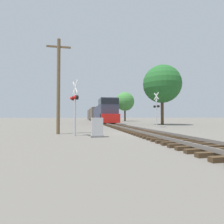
{
  "coord_description": "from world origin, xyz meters",
  "views": [
    {
      "loc": [
        -5.0,
        -13.12,
        1.31
      ],
      "look_at": [
        -0.84,
        8.91,
        1.91
      ],
      "focal_mm": 28.0,
      "sensor_mm": 36.0,
      "label": 1
    }
  ],
  "objects_px": {
    "relay_cabinet": "(97,128)",
    "freight_train": "(96,114)",
    "utility_pole": "(58,84)",
    "crossing_signal_far": "(157,107)",
    "crossing_signal_near": "(75,102)",
    "tree_far_right": "(162,84)",
    "tree_mid_background": "(125,102)"
  },
  "relations": [
    {
      "from": "crossing_signal_near",
      "to": "crossing_signal_far",
      "type": "bearing_deg",
      "value": 109.94
    },
    {
      "from": "relay_cabinet",
      "to": "freight_train",
      "type": "bearing_deg",
      "value": 84.56
    },
    {
      "from": "utility_pole",
      "to": "crossing_signal_near",
      "type": "bearing_deg",
      "value": -51.76
    },
    {
      "from": "crossing_signal_near",
      "to": "tree_far_right",
      "type": "height_order",
      "value": "tree_far_right"
    },
    {
      "from": "crossing_signal_near",
      "to": "utility_pole",
      "type": "relative_size",
      "value": 0.52
    },
    {
      "from": "tree_mid_background",
      "to": "utility_pole",
      "type": "bearing_deg",
      "value": -112.32
    },
    {
      "from": "relay_cabinet",
      "to": "utility_pole",
      "type": "height_order",
      "value": "utility_pole"
    },
    {
      "from": "freight_train",
      "to": "crossing_signal_far",
      "type": "xyz_separation_m",
      "value": [
        4.52,
        -31.39,
        0.42
      ]
    },
    {
      "from": "freight_train",
      "to": "tree_mid_background",
      "type": "distance_m",
      "value": 9.32
    },
    {
      "from": "tree_mid_background",
      "to": "freight_train",
      "type": "bearing_deg",
      "value": 168.63
    },
    {
      "from": "crossing_signal_far",
      "to": "tree_far_right",
      "type": "height_order",
      "value": "tree_far_right"
    },
    {
      "from": "crossing_signal_far",
      "to": "freight_train",
      "type": "bearing_deg",
      "value": -4.9
    },
    {
      "from": "crossing_signal_near",
      "to": "relay_cabinet",
      "type": "height_order",
      "value": "crossing_signal_near"
    },
    {
      "from": "crossing_signal_far",
      "to": "relay_cabinet",
      "type": "xyz_separation_m",
      "value": [
        -8.38,
        -9.18,
        -1.86
      ]
    },
    {
      "from": "utility_pole",
      "to": "crossing_signal_far",
      "type": "bearing_deg",
      "value": 30.89
    },
    {
      "from": "relay_cabinet",
      "to": "utility_pole",
      "type": "relative_size",
      "value": 0.17
    },
    {
      "from": "tree_far_right",
      "to": "tree_mid_background",
      "type": "distance_m",
      "value": 24.04
    },
    {
      "from": "utility_pole",
      "to": "tree_far_right",
      "type": "xyz_separation_m",
      "value": [
        14.7,
        12.3,
        2.8
      ]
    },
    {
      "from": "freight_train",
      "to": "tree_far_right",
      "type": "relative_size",
      "value": 5.17
    },
    {
      "from": "tree_far_right",
      "to": "freight_train",
      "type": "bearing_deg",
      "value": 107.58
    },
    {
      "from": "tree_far_right",
      "to": "utility_pole",
      "type": "bearing_deg",
      "value": -140.08
    },
    {
      "from": "tree_far_right",
      "to": "tree_mid_background",
      "type": "relative_size",
      "value": 1.12
    },
    {
      "from": "crossing_signal_far",
      "to": "tree_far_right",
      "type": "relative_size",
      "value": 0.45
    },
    {
      "from": "tree_mid_background",
      "to": "crossing_signal_far",
      "type": "bearing_deg",
      "value": -97.36
    },
    {
      "from": "freight_train",
      "to": "crossing_signal_far",
      "type": "distance_m",
      "value": 31.71
    },
    {
      "from": "relay_cabinet",
      "to": "tree_mid_background",
      "type": "xyz_separation_m",
      "value": [
        12.22,
        38.88,
        5.2
      ]
    },
    {
      "from": "crossing_signal_near",
      "to": "tree_far_right",
      "type": "relative_size",
      "value": 0.39
    },
    {
      "from": "crossing_signal_far",
      "to": "tree_mid_background",
      "type": "distance_m",
      "value": 30.14
    },
    {
      "from": "utility_pole",
      "to": "tree_mid_background",
      "type": "bearing_deg",
      "value": 67.68
    },
    {
      "from": "utility_pole",
      "to": "tree_mid_background",
      "type": "height_order",
      "value": "tree_mid_background"
    },
    {
      "from": "freight_train",
      "to": "tree_far_right",
      "type": "bearing_deg",
      "value": -72.42
    },
    {
      "from": "crossing_signal_near",
      "to": "crossing_signal_far",
      "type": "xyz_separation_m",
      "value": [
        9.83,
        8.21,
        0.13
      ]
    }
  ]
}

